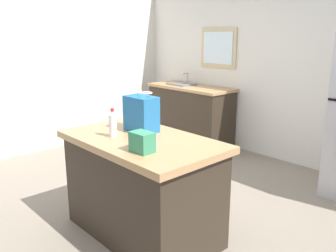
% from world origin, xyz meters
% --- Properties ---
extents(ground, '(6.56, 6.56, 0.00)m').
position_xyz_m(ground, '(0.00, 0.00, 0.00)').
color(ground, gray).
extents(back_wall, '(5.47, 0.13, 2.79)m').
position_xyz_m(back_wall, '(-0.02, 2.29, 1.40)').
color(back_wall, silver).
rests_on(back_wall, ground).
extents(left_wall, '(0.10, 4.57, 2.79)m').
position_xyz_m(left_wall, '(-2.74, 0.00, 1.40)').
color(left_wall, silver).
rests_on(left_wall, ground).
extents(kitchen_island, '(1.40, 0.82, 0.88)m').
position_xyz_m(kitchen_island, '(0.17, -0.37, 0.45)').
color(kitchen_island, '#33281E').
rests_on(kitchen_island, ground).
extents(sink_counter, '(1.43, 0.60, 1.10)m').
position_xyz_m(sink_counter, '(-1.48, 1.92, 0.47)').
color(sink_counter, '#33281E').
rests_on(sink_counter, ground).
extents(shopping_bag, '(0.29, 0.19, 0.36)m').
position_xyz_m(shopping_bag, '(0.00, -0.24, 1.04)').
color(shopping_bag, '#236BAD').
rests_on(shopping_bag, kitchen_island).
extents(small_box, '(0.17, 0.13, 0.15)m').
position_xyz_m(small_box, '(0.46, -0.59, 0.96)').
color(small_box, '#388E66').
rests_on(small_box, kitchen_island).
extents(bottle, '(0.07, 0.07, 0.25)m').
position_xyz_m(bottle, '(-0.02, -0.53, 0.99)').
color(bottle, white).
rests_on(bottle, kitchen_island).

